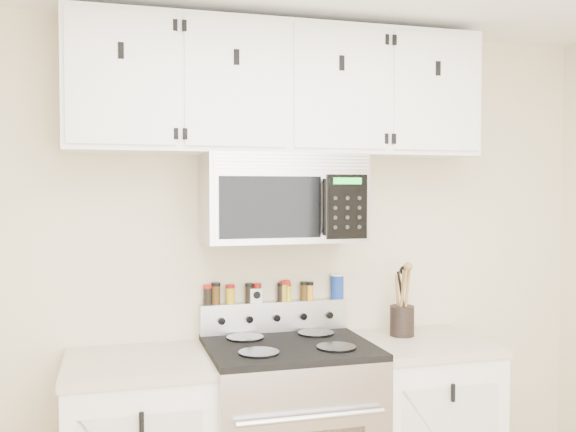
{
  "coord_description": "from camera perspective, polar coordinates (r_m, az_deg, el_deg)",
  "views": [
    {
      "loc": [
        -0.8,
        -1.44,
        1.67
      ],
      "look_at": [
        0.0,
        1.45,
        1.55
      ],
      "focal_mm": 40.0,
      "sensor_mm": 36.0,
      "label": 1
    }
  ],
  "objects": [
    {
      "name": "spice_jar_9",
      "position": [
        3.33,
        1.44,
        -6.66
      ],
      "size": [
        0.04,
        0.04,
        0.09
      ],
      "color": "#432F10",
      "rests_on": "range"
    },
    {
      "name": "salt_canister",
      "position": [
        3.38,
        4.39,
        -6.24
      ],
      "size": [
        0.07,
        0.07,
        0.13
      ],
      "color": "navy",
      "rests_on": "range"
    },
    {
      "name": "base_cabinet_right",
      "position": [
        3.46,
        11.63,
        -18.11
      ],
      "size": [
        0.64,
        0.62,
        0.92
      ],
      "color": "white",
      "rests_on": "floor"
    },
    {
      "name": "spice_jar_6",
      "position": [
        3.3,
        -0.39,
        -6.68
      ],
      "size": [
        0.05,
        0.05,
        0.1
      ],
      "color": "gold",
      "rests_on": "range"
    },
    {
      "name": "spice_jar_4",
      "position": [
        3.27,
        -2.76,
        -6.82
      ],
      "size": [
        0.04,
        0.04,
        0.1
      ],
      "color": "#442410",
      "rests_on": "range"
    },
    {
      "name": "microwave",
      "position": [
        3.1,
        -0.52,
        1.62
      ],
      "size": [
        0.76,
        0.44,
        0.42
      ],
      "color": "#9E9EA3",
      "rests_on": "back_wall"
    },
    {
      "name": "upper_cabinets",
      "position": [
        3.16,
        -0.66,
        11.11
      ],
      "size": [
        2.0,
        0.35,
        0.62
      ],
      "color": "white",
      "rests_on": "back_wall"
    },
    {
      "name": "utensil_crock",
      "position": [
        3.38,
        10.1,
        -8.94
      ],
      "size": [
        0.12,
        0.12,
        0.36
      ],
      "color": "black",
      "rests_on": "base_cabinet_right"
    },
    {
      "name": "back_wall",
      "position": [
        3.31,
        -1.39,
        -4.94
      ],
      "size": [
        3.5,
        0.01,
        2.5
      ],
      "primitive_type": "cube",
      "color": "beige",
      "rests_on": "floor"
    },
    {
      "name": "spice_jar_0",
      "position": [
        3.22,
        -7.15,
        -6.95
      ],
      "size": [
        0.05,
        0.05,
        0.1
      ],
      "color": "black",
      "rests_on": "range"
    },
    {
      "name": "spice_jar_5",
      "position": [
        3.3,
        -0.63,
        -6.76
      ],
      "size": [
        0.04,
        0.04,
        0.09
      ],
      "color": "black",
      "rests_on": "range"
    },
    {
      "name": "spice_jar_2",
      "position": [
        3.24,
        -5.15,
        -6.92
      ],
      "size": [
        0.05,
        0.05,
        0.09
      ],
      "color": "gold",
      "rests_on": "range"
    },
    {
      "name": "kitchen_timer",
      "position": [
        3.27,
        -2.88,
        -7.05
      ],
      "size": [
        0.07,
        0.06,
        0.07
      ],
      "primitive_type": "cube",
      "rotation": [
        0.0,
        0.0,
        -0.19
      ],
      "color": "white",
      "rests_on": "range"
    },
    {
      "name": "spice_jar_8",
      "position": [
        3.3,
        -0.07,
        -6.75
      ],
      "size": [
        0.04,
        0.04,
        0.09
      ],
      "color": "yellow",
      "rests_on": "range"
    },
    {
      "name": "spice_jar_3",
      "position": [
        3.26,
        -3.47,
        -6.83
      ],
      "size": [
        0.04,
        0.04,
        0.1
      ],
      "color": "black",
      "rests_on": "range"
    },
    {
      "name": "spice_jar_7",
      "position": [
        3.3,
        -0.14,
        -6.63
      ],
      "size": [
        0.04,
        0.04,
        0.11
      ],
      "color": "black",
      "rests_on": "range"
    },
    {
      "name": "spice_jar_10",
      "position": [
        3.34,
        1.94,
        -6.66
      ],
      "size": [
        0.04,
        0.04,
        0.09
      ],
      "color": "orange",
      "rests_on": "range"
    },
    {
      "name": "spice_jar_1",
      "position": [
        3.23,
        -6.44,
        -6.84
      ],
      "size": [
        0.05,
        0.05,
        0.11
      ],
      "color": "#442B10",
      "rests_on": "range"
    }
  ]
}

